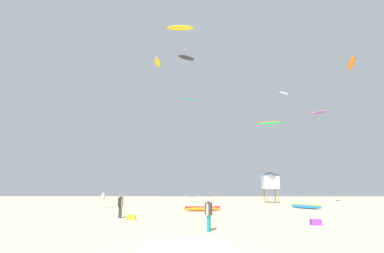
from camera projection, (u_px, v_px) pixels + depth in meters
The scene contains 17 objects.
ground_plane at pixel (185, 246), 10.40m from camera, with size 120.00×120.00×0.00m, color beige.
person_foreground at pixel (209, 212), 13.97m from camera, with size 0.36×0.50×1.57m.
person_midground at pixel (103, 199), 30.24m from camera, with size 0.36×0.47×1.58m.
person_left at pixel (120, 204), 20.22m from camera, with size 0.38×0.43×1.60m.
kite_grounded_near at pixel (203, 209), 26.07m from camera, with size 3.63×1.60×0.41m.
kite_grounded_mid at pixel (306, 206), 29.17m from camera, with size 2.83×3.69×0.47m.
lifeguard_tower at pixel (270, 180), 39.78m from camera, with size 2.30×2.30×4.15m.
cooler_box at pixel (316, 222), 16.28m from camera, with size 0.56×0.36×0.32m, color purple.
gear_bag at pixel (131, 217), 18.97m from camera, with size 0.56×0.36×0.32m, color yellow.
kite_aloft_0 at pixel (352, 63), 35.71m from camera, with size 2.61×4.03×0.90m.
kite_aloft_1 at pixel (270, 123), 35.51m from camera, with size 3.29×1.90×0.66m.
kite_aloft_2 at pixel (186, 58), 52.52m from camera, with size 3.38×2.71×0.65m.
kite_aloft_3 at pixel (158, 62), 51.77m from camera, with size 1.37×4.10×0.66m.
kite_aloft_5 at pixel (319, 112), 47.05m from camera, with size 2.34×2.69×0.37m.
kite_aloft_6 at pixel (180, 28), 35.85m from camera, with size 3.36×0.98×0.43m.
kite_aloft_7 at pixel (190, 100), 55.32m from camera, with size 2.30×2.50×0.46m.
kite_aloft_8 at pixel (284, 93), 48.83m from camera, with size 2.34×2.02×0.51m.
Camera 1 is at (0.41, -11.07, 2.08)m, focal length 27.07 mm.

